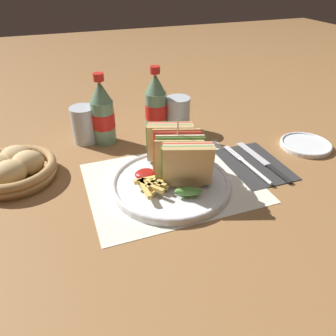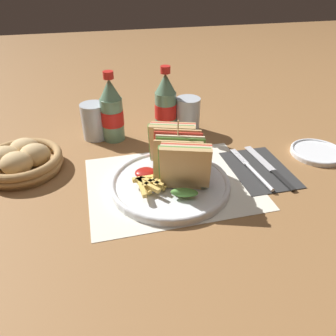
# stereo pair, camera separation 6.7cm
# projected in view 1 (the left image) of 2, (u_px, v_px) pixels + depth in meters

# --- Properties ---
(ground_plane) EXTENTS (4.00, 4.00, 0.00)m
(ground_plane) POSITION_uv_depth(u_px,v_px,m) (179.00, 185.00, 0.76)
(ground_plane) COLOR olive
(placemat) EXTENTS (0.39, 0.31, 0.00)m
(placemat) POSITION_uv_depth(u_px,v_px,m) (172.00, 182.00, 0.77)
(placemat) COLOR silver
(placemat) RESTS_ON ground_plane
(plate_main) EXTENTS (0.28, 0.28, 0.02)m
(plate_main) POSITION_uv_depth(u_px,v_px,m) (171.00, 183.00, 0.75)
(plate_main) COLOR white
(plate_main) RESTS_ON ground_plane
(club_sandwich) EXTENTS (0.13, 0.22, 0.14)m
(club_sandwich) POSITION_uv_depth(u_px,v_px,m) (178.00, 155.00, 0.74)
(club_sandwich) COLOR tan
(club_sandwich) RESTS_ON plate_main
(fries_pile) EXTENTS (0.09, 0.08, 0.02)m
(fries_pile) POSITION_uv_depth(u_px,v_px,m) (153.00, 184.00, 0.71)
(fries_pile) COLOR #E0B756
(fries_pile) RESTS_ON plate_main
(ketchup_blob) EXTENTS (0.05, 0.04, 0.02)m
(ketchup_blob) POSITION_uv_depth(u_px,v_px,m) (145.00, 174.00, 0.75)
(ketchup_blob) COLOR maroon
(ketchup_blob) RESTS_ON plate_main
(napkin) EXTENTS (0.14, 0.20, 0.00)m
(napkin) POSITION_uv_depth(u_px,v_px,m) (254.00, 164.00, 0.84)
(napkin) COLOR #2D2D2D
(napkin) RESTS_ON ground_plane
(fork) EXTENTS (0.02, 0.20, 0.01)m
(fork) POSITION_uv_depth(u_px,v_px,m) (251.00, 167.00, 0.81)
(fork) COLOR silver
(fork) RESTS_ON napkin
(knife) EXTENTS (0.03, 0.21, 0.00)m
(knife) POSITION_uv_depth(u_px,v_px,m) (263.00, 161.00, 0.84)
(knife) COLOR black
(knife) RESTS_ON napkin
(coke_bottle_near) EXTENTS (0.06, 0.06, 0.20)m
(coke_bottle_near) POSITION_uv_depth(u_px,v_px,m) (103.00, 114.00, 0.90)
(coke_bottle_near) COLOR slate
(coke_bottle_near) RESTS_ON ground_plane
(coke_bottle_far) EXTENTS (0.06, 0.06, 0.20)m
(coke_bottle_far) POSITION_uv_depth(u_px,v_px,m) (156.00, 105.00, 0.95)
(coke_bottle_far) COLOR slate
(coke_bottle_far) RESTS_ON ground_plane
(glass_near) EXTENTS (0.07, 0.07, 0.10)m
(glass_near) POSITION_uv_depth(u_px,v_px,m) (178.00, 116.00, 0.99)
(glass_near) COLOR silver
(glass_near) RESTS_ON ground_plane
(glass_far) EXTENTS (0.07, 0.07, 0.10)m
(glass_far) POSITION_uv_depth(u_px,v_px,m) (85.00, 127.00, 0.92)
(glass_far) COLOR silver
(glass_far) RESTS_ON ground_plane
(bread_basket) EXTENTS (0.20, 0.20, 0.07)m
(bread_basket) POSITION_uv_depth(u_px,v_px,m) (14.00, 168.00, 0.77)
(bread_basket) COLOR #AD8451
(bread_basket) RESTS_ON ground_plane
(side_saucer) EXTENTS (0.14, 0.14, 0.01)m
(side_saucer) POSITION_uv_depth(u_px,v_px,m) (306.00, 145.00, 0.91)
(side_saucer) COLOR white
(side_saucer) RESTS_ON ground_plane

